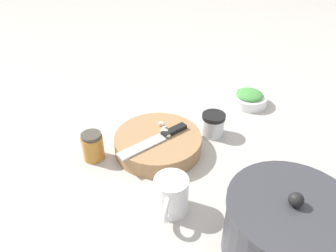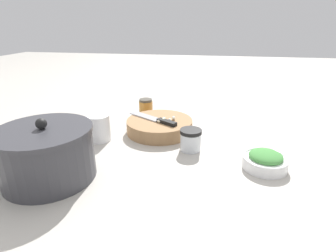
% 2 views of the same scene
% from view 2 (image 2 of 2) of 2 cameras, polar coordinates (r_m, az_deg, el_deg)
% --- Properties ---
extents(ground_plane, '(5.00, 5.00, 0.00)m').
position_cam_2_polar(ground_plane, '(0.96, 3.45, -2.69)').
color(ground_plane, '#B2ADA3').
extents(cutting_board, '(0.25, 0.25, 0.05)m').
position_cam_2_polar(cutting_board, '(1.00, -1.84, 0.03)').
color(cutting_board, '#9E754C').
rests_on(cutting_board, ground_plane).
extents(chef_knife, '(0.21, 0.14, 0.01)m').
position_cam_2_polar(chef_knife, '(0.99, -2.80, 1.52)').
color(chef_knife, black).
rests_on(chef_knife, cutting_board).
extents(garlic_cloves, '(0.07, 0.06, 0.02)m').
position_cam_2_polar(garlic_cloves, '(0.97, -0.41, 1.37)').
color(garlic_cloves, silver).
rests_on(garlic_cloves, cutting_board).
extents(herb_bowl, '(0.13, 0.13, 0.05)m').
position_cam_2_polar(herb_bowl, '(0.81, 20.40, -7.01)').
color(herb_bowl, white).
rests_on(herb_bowl, ground_plane).
extents(spice_jar, '(0.07, 0.07, 0.07)m').
position_cam_2_polar(spice_jar, '(0.86, 4.94, -2.99)').
color(spice_jar, silver).
rests_on(spice_jar, ground_plane).
extents(coffee_mug, '(0.12, 0.08, 0.09)m').
position_cam_2_polar(coffee_mug, '(0.96, -15.01, -0.38)').
color(coffee_mug, white).
rests_on(coffee_mug, ground_plane).
extents(honey_jar, '(0.06, 0.06, 0.08)m').
position_cam_2_polar(honey_jar, '(1.16, -4.84, 3.88)').
color(honey_jar, '#BC7A2D').
rests_on(honey_jar, ground_plane).
extents(stock_pot, '(0.25, 0.25, 0.17)m').
position_cam_2_polar(stock_pot, '(0.76, -24.85, -5.47)').
color(stock_pot, '#38383D').
rests_on(stock_pot, ground_plane).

